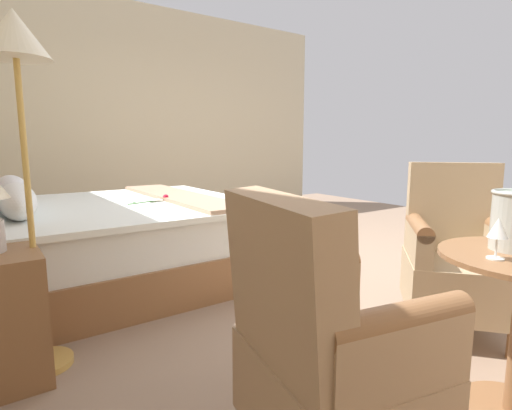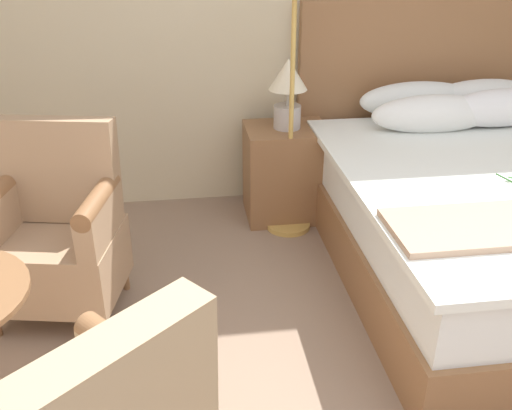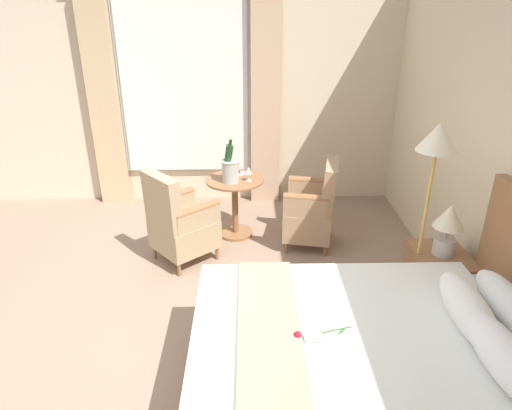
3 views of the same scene
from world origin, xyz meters
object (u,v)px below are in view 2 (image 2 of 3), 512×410
Objects in this scene: floor_lamp_brass at (294,5)px; bedside_lamp at (288,86)px; bed at (503,204)px; armchair_by_window at (57,234)px; nightstand at (286,172)px.

bedside_lamp is at bearing 86.34° from floor_lamp_brass.
bed is 2.37m from armchair_by_window.
nightstand is 0.57m from bedside_lamp.
bed reaches higher than nightstand.
armchair_by_window is (-1.28, -0.86, 0.11)m from nightstand.
nightstand is at bearing 86.33° from floor_lamp_brass.
nightstand is 0.64× the size of armchair_by_window.
bed is at bearing -34.52° from nightstand.
bed is at bearing 2.72° from armchair_by_window.
armchair_by_window is (-1.28, -0.86, -0.45)m from bedside_lamp.
bed reaches higher than armchair_by_window.
armchair_by_window is at bearing -146.21° from bedside_lamp.
armchair_by_window is at bearing -152.18° from floor_lamp_brass.
floor_lamp_brass is at bearing -93.66° from bedside_lamp.
bed reaches higher than bedside_lamp.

